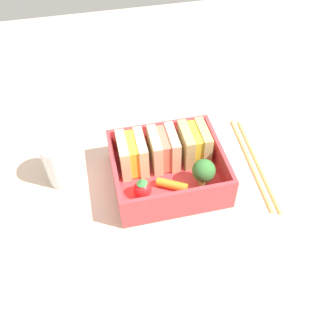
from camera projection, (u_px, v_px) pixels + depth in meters
The scene contains 11 objects.
ground_plane at pixel (168, 184), 59.23cm from camera, with size 120.00×120.00×2.00cm, color beige.
bento_tray at pixel (168, 177), 58.05cm from camera, with size 16.46×14.78×1.20cm, color #DE3A3F.
bento_rim at pixel (168, 165), 55.98cm from camera, with size 16.46×14.78×4.37cm.
sandwich_left at pixel (132, 154), 56.71cm from camera, with size 4.11×5.84×5.53cm.
sandwich_center_left at pixel (164, 149), 57.46cm from camera, with size 4.11×5.84×5.53cm.
sandwich_center at pixel (194, 144), 58.22cm from camera, with size 4.11×5.84×5.53cm.
strawberry_far_left at pixel (142, 189), 53.85cm from camera, with size 2.67×2.67×3.27cm.
carrot_stick_far_left at pixel (172, 185), 55.34cm from camera, with size 1.33×1.33×4.70cm, color orange.
broccoli_floret at pixel (204, 171), 54.25cm from camera, with size 3.46×3.46×4.69cm.
chopstick_pair at pixel (253, 161), 60.76cm from camera, with size 2.98×20.53×0.70cm.
drinking_glass at pixel (62, 162), 56.14cm from camera, with size 5.26×5.26×7.14cm, color white.
Camera 1 is at (-8.68, -36.94, 44.55)cm, focal length 40.00 mm.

